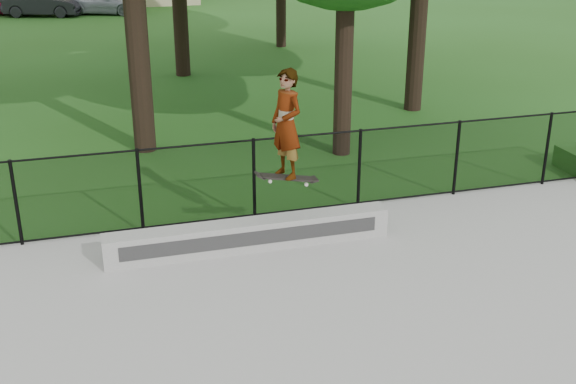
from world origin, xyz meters
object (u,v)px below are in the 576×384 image
grind_ledge (250,235)px  skater_airborne (287,126)px  car_b (42,4)px  car_c (103,2)px  car_a (4,3)px

grind_ledge → skater_airborne: 1.94m
skater_airborne → car_b: bearing=99.0°
grind_ledge → skater_airborne: skater_airborne is taller
car_b → car_c: size_ratio=0.93×
car_c → car_a: bearing=96.2°
grind_ledge → car_b: size_ratio=1.39×
grind_ledge → car_a: (-5.79, 29.61, 0.28)m
car_a → car_b: car_b is taller
grind_ledge → car_c: 28.40m
grind_ledge → car_c: (-0.99, 28.38, 0.27)m
car_a → skater_airborne: skater_airborne is taller
grind_ledge → car_b: car_b is taller
car_c → skater_airborne: (1.58, -28.48, 1.57)m
car_a → car_c: 4.96m
grind_ledge → car_a: bearing=101.1°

